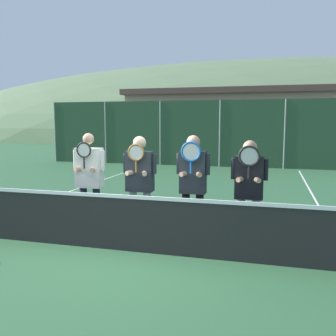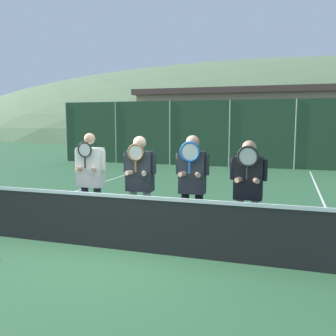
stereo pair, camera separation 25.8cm
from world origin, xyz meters
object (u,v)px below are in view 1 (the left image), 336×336
(player_leftmost, at_px, (89,176))
(player_rightmost, at_px, (249,186))
(player_center_left, at_px, (140,179))
(car_left_of_center, at_px, (233,143))
(car_far_left, at_px, (141,142))
(player_center_right, at_px, (193,181))

(player_leftmost, distance_m, player_rightmost, 2.77)
(player_center_left, distance_m, player_rightmost, 1.82)
(car_left_of_center, bearing_deg, car_far_left, -178.61)
(player_center_left, bearing_deg, player_rightmost, -1.43)
(player_rightmost, distance_m, car_left_of_center, 14.47)
(player_center_right, bearing_deg, car_left_of_center, 92.98)
(player_leftmost, xyz_separation_m, player_center_right, (1.87, -0.01, 0.00))
(player_center_left, bearing_deg, car_left_of_center, 89.30)
(player_rightmost, bearing_deg, car_left_of_center, 96.54)
(player_center_right, bearing_deg, player_center_left, 179.75)
(player_center_left, distance_m, car_left_of_center, 14.33)
(player_center_left, xyz_separation_m, player_center_right, (0.92, -0.00, 0.01))
(player_center_left, xyz_separation_m, player_rightmost, (1.82, -0.05, -0.03))
(player_center_left, distance_m, car_far_left, 15.05)
(player_center_right, bearing_deg, player_rightmost, -2.63)
(player_center_left, xyz_separation_m, car_left_of_center, (0.17, 14.33, -0.15))
(player_rightmost, bearing_deg, car_far_left, 115.57)
(player_leftmost, relative_size, player_center_right, 1.01)
(player_center_right, xyz_separation_m, car_left_of_center, (-0.75, 14.33, -0.16))
(player_leftmost, relative_size, player_rightmost, 1.05)
(car_far_left, bearing_deg, player_rightmost, -64.43)
(player_center_left, height_order, car_far_left, player_center_left)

